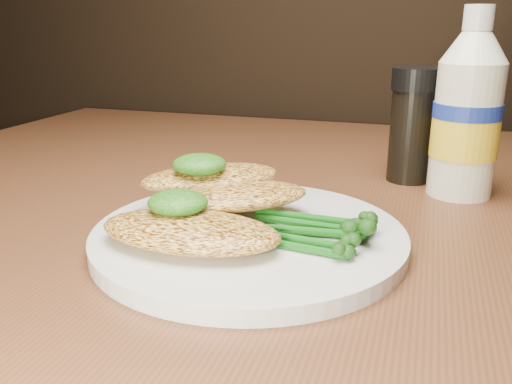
% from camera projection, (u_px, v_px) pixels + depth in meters
% --- Properties ---
extents(plate, '(0.25, 0.25, 0.01)m').
position_uv_depth(plate, '(249.00, 236.00, 0.43)').
color(plate, silver).
rests_on(plate, dining_table).
extents(chicken_front, '(0.14, 0.07, 0.02)m').
position_uv_depth(chicken_front, '(190.00, 231.00, 0.39)').
color(chicken_front, '#F5B74E').
rests_on(chicken_front, plate).
extents(chicken_mid, '(0.14, 0.12, 0.02)m').
position_uv_depth(chicken_mid, '(233.00, 196.00, 0.44)').
color(chicken_mid, '#F5B74E').
rests_on(chicken_mid, plate).
extents(chicken_back, '(0.13, 0.12, 0.02)m').
position_uv_depth(chicken_back, '(211.00, 177.00, 0.47)').
color(chicken_back, '#F5B74E').
rests_on(chicken_back, plate).
extents(pesto_front, '(0.05, 0.05, 0.02)m').
position_uv_depth(pesto_front, '(178.00, 202.00, 0.40)').
color(pesto_front, black).
rests_on(pesto_front, chicken_front).
extents(pesto_back, '(0.05, 0.05, 0.02)m').
position_uv_depth(pesto_back, '(200.00, 164.00, 0.45)').
color(pesto_back, black).
rests_on(pesto_back, chicken_back).
extents(broccolini_bundle, '(0.12, 0.10, 0.02)m').
position_uv_depth(broccolini_bundle, '(301.00, 227.00, 0.40)').
color(broccolini_bundle, '#145813').
rests_on(broccolini_bundle, plate).
extents(mayo_bottle, '(0.08, 0.08, 0.18)m').
position_uv_depth(mayo_bottle, '(468.00, 104.00, 0.52)').
color(mayo_bottle, '#EDEAC9').
rests_on(mayo_bottle, dining_table).
extents(pepper_grinder, '(0.06, 0.06, 0.12)m').
position_uv_depth(pepper_grinder, '(412.00, 126.00, 0.58)').
color(pepper_grinder, black).
rests_on(pepper_grinder, dining_table).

